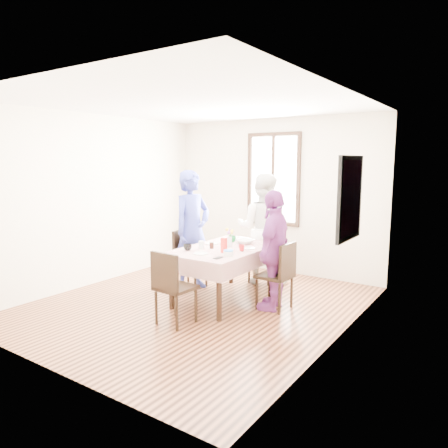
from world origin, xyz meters
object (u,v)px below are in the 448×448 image
at_px(chair_right, 275,276).
at_px(person_right, 274,250).
at_px(chair_near, 176,287).
at_px(dining_table, 226,274).
at_px(chair_left, 191,259).
at_px(chair_far, 263,254).
at_px(person_left, 192,230).
at_px(person_far, 263,228).

bearing_deg(chair_right, person_right, 91.82).
bearing_deg(chair_near, dining_table, 92.41).
height_order(chair_left, chair_far, same).
bearing_deg(chair_far, person_left, 47.03).
bearing_deg(person_far, chair_far, -106.26).
bearing_deg(chair_far, chair_left, 46.28).
relative_size(dining_table, chair_far, 1.74).
height_order(person_left, person_right, person_left).
height_order(chair_far, person_right, person_right).
xyz_separation_m(dining_table, person_left, (-0.73, 0.15, 0.54)).
xyz_separation_m(chair_left, chair_near, (0.75, -1.24, 0.00)).
bearing_deg(person_right, chair_right, 81.32).
xyz_separation_m(chair_near, person_left, (-0.73, 1.24, 0.46)).
bearing_deg(chair_right, chair_far, 37.58).
height_order(person_far, person_right, person_far).
bearing_deg(dining_table, person_far, 90.00).
xyz_separation_m(dining_table, person_far, (0.00, 1.07, 0.51)).
relative_size(chair_left, chair_right, 1.00).
bearing_deg(chair_right, person_far, 38.10).
bearing_deg(person_right, chair_near, -41.30).
bearing_deg(person_right, dining_table, -94.80).
bearing_deg(person_far, person_right, 109.28).
bearing_deg(person_left, chair_right, -84.72).
relative_size(chair_right, person_right, 0.57).
bearing_deg(person_far, chair_left, 34.63).
bearing_deg(person_far, chair_near, 73.74).
relative_size(chair_left, person_left, 0.50).
bearing_deg(person_left, person_far, -29.24).
bearing_deg(chair_left, chair_right, 79.73).
bearing_deg(dining_table, chair_left, 168.78).
bearing_deg(chair_right, dining_table, 95.60).
bearing_deg(dining_table, chair_right, 3.78).
bearing_deg(person_far, person_left, 35.38).
height_order(dining_table, person_right, person_right).
xyz_separation_m(chair_right, person_right, (-0.02, 0.00, 0.34)).
height_order(chair_right, person_right, person_right).
height_order(dining_table, chair_right, chair_right).
relative_size(chair_right, person_far, 0.51).
relative_size(chair_left, chair_far, 1.00).
bearing_deg(chair_near, chair_far, 92.41).
bearing_deg(person_left, chair_left, 99.11).
relative_size(dining_table, chair_left, 1.74).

